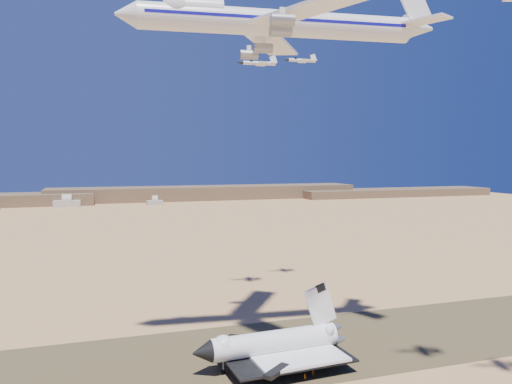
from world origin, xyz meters
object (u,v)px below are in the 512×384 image
object	(u,v)px
carrier_747	(270,22)
chase_jet_f	(301,60)
crew_b	(313,372)
crew_c	(299,368)
crew_a	(305,377)
shuttle	(273,345)
chase_jet_e	(259,63)

from	to	relation	value
carrier_747	chase_jet_f	distance (m)	73.41
crew_b	carrier_747	bearing A→B (deg)	21.80
crew_c	chase_jet_f	distance (m)	125.03
crew_a	crew_c	xyz separation A→B (m)	(0.64, 5.38, -0.03)
crew_a	chase_jet_f	world-z (taller)	chase_jet_f
crew_a	crew_c	distance (m)	5.41
shuttle	chase_jet_f	distance (m)	119.44
crew_c	chase_jet_e	world-z (taller)	chase_jet_e
shuttle	carrier_747	world-z (taller)	carrier_747
crew_b	crew_c	xyz separation A→B (m)	(-2.43, 3.65, -0.09)
crew_b	crew_c	size ratio (longest dim) A/B	1.11
shuttle	chase_jet_f	xyz separation A→B (m)	(36.87, 67.75, 91.19)
crew_c	chase_jet_f	bearing A→B (deg)	-92.94
shuttle	chase_jet_e	bearing A→B (deg)	72.15
crew_a	chase_jet_e	size ratio (longest dim) A/B	0.11
carrier_747	crew_a	bearing A→B (deg)	-68.36
crew_a	crew_c	size ratio (longest dim) A/B	1.04
shuttle	crew_b	xyz separation A→B (m)	(7.62, -9.31, -4.84)
chase_jet_e	chase_jet_f	distance (m)	24.79
crew_b	chase_jet_e	xyz separation A→B (m)	(7.18, 66.61, 91.76)
crew_b	chase_jet_f	world-z (taller)	chase_jet_f
crew_b	crew_c	bearing A→B (deg)	27.04
shuttle	carrier_747	bearing A→B (deg)	82.45
shuttle	crew_b	size ratio (longest dim) A/B	24.06
crew_b	chase_jet_f	distance (m)	126.55
carrier_747	crew_c	bearing A→B (deg)	-57.58
shuttle	carrier_747	xyz separation A→B (m)	(0.31, 4.21, 87.35)
crew_b	crew_a	bearing A→B (deg)	112.73
crew_a	crew_b	xyz separation A→B (m)	(3.07, 1.73, 0.06)
crew_b	crew_c	world-z (taller)	crew_b
shuttle	crew_c	bearing A→B (deg)	-50.83
chase_jet_f	chase_jet_e	bearing A→B (deg)	-150.26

